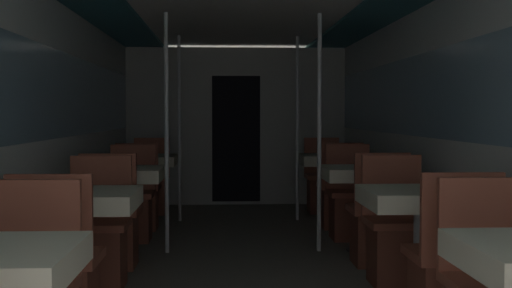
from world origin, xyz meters
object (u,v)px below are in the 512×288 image
object	(u,v)px
support_pole_left_2	(167,133)
chair_right_near_3	(339,201)
dining_table_left_2	(122,178)
support_pole_right_3	(297,128)
chair_left_near_2	(112,231)
chair_left_near_3	(139,202)
dining_table_right_3	(331,162)
dining_table_left_1	(80,205)
support_pole_left_3	(179,129)
chair_right_near_1	(450,284)
chair_left_far_1	(98,246)
chair_left_far_2	(131,210)
dining_table_right_2	(363,177)
chair_left_far_3	(151,190)
chair_right_far_1	(397,244)
support_pole_right_2	(319,133)
dining_table_right_1	(421,203)
dining_table_left_3	(145,163)
chair_right_far_3	(323,189)
chair_right_near_2	(377,229)
chair_right_far_2	(350,209)
chair_left_near_1	(58,288)

from	to	relation	value
support_pole_left_2	chair_right_near_3	world-z (taller)	support_pole_left_2
dining_table_left_2	support_pole_right_3	size ratio (longest dim) A/B	0.36
chair_left_near_2	chair_left_near_3	distance (m)	1.84
support_pole_left_2	dining_table_right_3	xyz separation A→B (m)	(1.73, 1.84, -0.39)
dining_table_left_1	dining_table_left_2	world-z (taller)	same
support_pole_left_3	chair_right_near_1	bearing A→B (deg)	-68.05
chair_left_far_1	dining_table_left_1	bearing A→B (deg)	90.00
chair_left_far_2	dining_table_right_2	xyz separation A→B (m)	(2.11, -0.60, 0.37)
chair_left_far_3	chair_left_near_2	bearing A→B (deg)	90.00
support_pole_left_3	chair_right_far_1	distance (m)	3.62
dining_table_right_3	dining_table_left_2	bearing A→B (deg)	-138.93
chair_left_far_2	chair_right_near_1	world-z (taller)	same
support_pole_right_2	chair_right_near_3	world-z (taller)	support_pole_right_2
chair_left_far_1	chair_right_near_3	bearing A→B (deg)	-130.36
dining_table_left_2	chair_right_near_3	world-z (taller)	chair_right_near_3
dining_table_right_3	chair_right_near_3	bearing A→B (deg)	-90.00
chair_left_far_3	chair_right_far_1	world-z (taller)	same
dining_table_right_1	support_pole_right_2	distance (m)	1.92
dining_table_left_3	chair_left_near_3	distance (m)	0.70
chair_left_far_1	dining_table_right_1	distance (m)	2.23
dining_table_left_1	chair_right_far_3	distance (m)	4.79
chair_right_near_1	dining_table_right_3	xyz separation A→B (m)	(0.00, 4.28, 0.37)
dining_table_right_1	support_pole_right_2	size ratio (longest dim) A/B	0.36
support_pole_left_3	chair_right_near_2	distance (m)	3.08
support_pole_right_3	dining_table_right_2	bearing A→B (deg)	-78.12
chair_left_far_1	chair_left_far_3	size ratio (longest dim) A/B	1.00
support_pole_right_3	chair_left_far_3	bearing A→B (deg)	160.87
support_pole_left_3	chair_right_far_2	world-z (taller)	support_pole_left_3
chair_right_far_2	support_pole_right_2	bearing A→B (deg)	57.09
chair_left_far_3	chair_right_far_1	distance (m)	4.25
chair_right_near_1	chair_right_near_3	size ratio (longest dim) A/B	1.00
chair_left_far_2	chair_right_near_2	xyz separation A→B (m)	(2.11, -1.20, 0.00)
dining_table_left_2	chair_right_far_2	size ratio (longest dim) A/B	0.81
support_pole_left_2	support_pole_right_2	distance (m)	1.34
support_pole_left_3	chair_right_far_1	xyz separation A→B (m)	(1.73, -3.09, -0.76)
chair_left_far_2	chair_left_far_3	distance (m)	1.84
dining_table_left_3	chair_right_far_1	distance (m)	3.76
chair_left_near_3	chair_right_near_1	xyz separation A→B (m)	(2.11, -3.68, 0.00)
chair_right_near_2	chair_right_far_3	world-z (taller)	same
chair_right_near_3	chair_left_far_1	bearing A→B (deg)	-130.36
chair_right_far_2	chair_right_near_3	world-z (taller)	same
chair_left_near_3	dining_table_right_3	xyz separation A→B (m)	(2.11, 0.60, 0.37)
chair_left_near_1	dining_table_right_3	distance (m)	4.79
chair_left_near_2	support_pole_right_2	xyz separation A→B (m)	(1.73, 0.60, 0.76)
support_pole_left_2	dining_table_right_1	distance (m)	2.55
dining_table_left_1	dining_table_right_3	bearing A→B (deg)	60.16
support_pole_left_3	dining_table_right_3	world-z (taller)	support_pole_left_3
chair_right_far_1	support_pole_right_3	bearing A→B (deg)	-82.84
chair_right_far_1	dining_table_right_3	size ratio (longest dim) A/B	1.23
dining_table_right_3	dining_table_right_2	bearing A→B (deg)	-90.00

